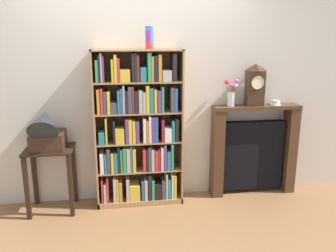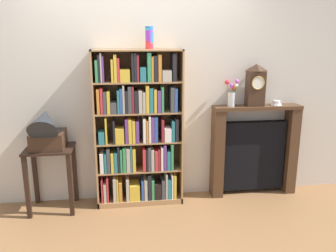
# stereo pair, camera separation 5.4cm
# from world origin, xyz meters

# --- Properties ---
(ground_plane) EXTENTS (7.95, 6.40, 0.02)m
(ground_plane) POSITION_xyz_m (0.00, 0.00, -0.01)
(ground_plane) COLOR brown
(wall_back) EXTENTS (4.95, 0.08, 2.60)m
(wall_back) POSITION_xyz_m (0.21, 0.28, 1.30)
(wall_back) COLOR beige
(wall_back) RESTS_ON ground
(bookshelf) EXTENTS (0.95, 0.29, 1.72)m
(bookshelf) POSITION_xyz_m (-0.00, 0.08, 0.81)
(bookshelf) COLOR #A87A4C
(bookshelf) RESTS_ON ground
(cup_stack) EXTENTS (0.09, 0.09, 0.23)m
(cup_stack) POSITION_xyz_m (0.13, 0.10, 1.83)
(cup_stack) COLOR red
(cup_stack) RESTS_ON bookshelf
(side_table_left) EXTENTS (0.50, 0.41, 0.70)m
(side_table_left) POSITION_xyz_m (-0.95, 0.03, 0.50)
(side_table_left) COLOR black
(side_table_left) RESTS_ON ground
(gramophone) EXTENTS (0.33, 0.48, 0.52)m
(gramophone) POSITION_xyz_m (-0.95, -0.03, 0.92)
(gramophone) COLOR #382316
(gramophone) RESTS_ON side_table_left
(fireplace_mantel) EXTENTS (1.02, 0.21, 1.08)m
(fireplace_mantel) POSITION_xyz_m (1.36, 0.15, 0.53)
(fireplace_mantel) COLOR #472D1C
(fireplace_mantel) RESTS_ON ground
(mantel_clock) EXTENTS (0.20, 0.14, 0.47)m
(mantel_clock) POSITION_xyz_m (1.32, 0.13, 1.32)
(mantel_clock) COLOR #382316
(mantel_clock) RESTS_ON fireplace_mantel
(flower_vase) EXTENTS (0.15, 0.14, 0.31)m
(flower_vase) POSITION_xyz_m (1.05, 0.13, 1.22)
(flower_vase) COLOR silver
(flower_vase) RESTS_ON fireplace_mantel
(teacup_with_saucer) EXTENTS (0.13, 0.12, 0.05)m
(teacup_with_saucer) POSITION_xyz_m (1.59, 0.13, 1.10)
(teacup_with_saucer) COLOR white
(teacup_with_saucer) RESTS_ON fireplace_mantel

